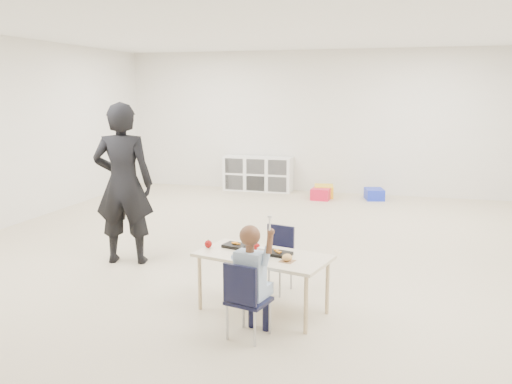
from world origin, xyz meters
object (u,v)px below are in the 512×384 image
(chair_near, at_px, (249,299))
(cubby_shelf, at_px, (258,174))
(adult, at_px, (123,184))
(child, at_px, (249,277))
(table, at_px, (263,283))

(chair_near, distance_m, cubby_shelf, 6.71)
(adult, bearing_deg, child, 128.48)
(table, bearing_deg, chair_near, -73.86)
(table, relative_size, child, 1.26)
(table, height_order, chair_near, chair_near)
(table, height_order, child, child)
(chair_near, xyz_separation_m, child, (0.00, 0.00, 0.19))
(chair_near, xyz_separation_m, cubby_shelf, (-1.73, 6.49, 0.02))
(cubby_shelf, bearing_deg, chair_near, -75.07)
(cubby_shelf, relative_size, adult, 0.74)
(table, bearing_deg, cubby_shelf, 119.43)
(child, height_order, adult, adult)
(table, xyz_separation_m, child, (0.03, -0.54, 0.24))
(chair_near, relative_size, child, 0.63)
(child, bearing_deg, adult, 155.72)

